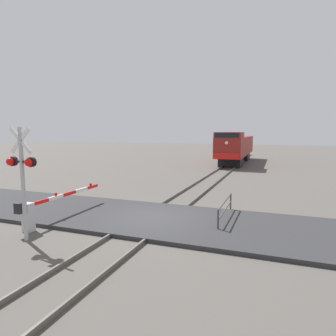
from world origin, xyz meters
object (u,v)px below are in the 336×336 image
at_px(crossing_gate, 40,209).
at_px(crossing_signal, 22,171).
at_px(guard_railing, 225,207).
at_px(locomotive, 236,147).

bearing_deg(crossing_gate, crossing_signal, -64.66).
distance_m(crossing_signal, guard_railing, 8.18).
distance_m(crossing_gate, guard_railing, 7.79).
bearing_deg(crossing_gate, guard_railing, 25.73).
bearing_deg(guard_railing, locomotive, 96.73).
relative_size(locomotive, guard_railing, 4.57).
distance_m(locomotive, crossing_signal, 29.89).
bearing_deg(locomotive, crossing_gate, -98.20).
bearing_deg(locomotive, guard_railing, -83.27).
relative_size(crossing_signal, crossing_gate, 0.78).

